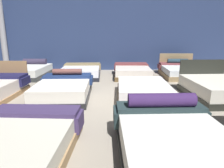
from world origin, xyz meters
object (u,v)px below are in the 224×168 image
object	(u,v)px
bed_9	(81,72)
bed_1	(17,144)
bed_2	(173,141)
support_pillar	(3,35)
bed_5	(64,88)
bed_10	(132,71)
bed_7	(217,89)
bed_8	(29,71)
bed_6	(143,91)
bed_11	(182,71)

from	to	relation	value
bed_9	bed_1	bearing A→B (deg)	-92.38
bed_2	support_pillar	bearing A→B (deg)	128.41
bed_5	bed_10	distance (m)	3.71
bed_7	bed_8	distance (m)	7.22
bed_6	support_pillar	world-z (taller)	support_pillar
bed_6	bed_8	world-z (taller)	bed_8
bed_2	bed_10	world-z (taller)	bed_2
bed_9	bed_11	world-z (taller)	bed_11
bed_2	bed_6	size ratio (longest dim) A/B	1.05
bed_2	bed_11	size ratio (longest dim) A/B	0.99
bed_2	support_pillar	size ratio (longest dim) A/B	0.62
bed_5	bed_8	world-z (taller)	bed_5
bed_5	support_pillar	bearing A→B (deg)	130.70
bed_5	bed_6	xyz separation A→B (m)	(2.26, -0.17, -0.03)
bed_9	support_pillar	distance (m)	4.28
bed_1	bed_2	world-z (taller)	bed_2
bed_9	bed_10	world-z (taller)	bed_10
bed_7	bed_9	distance (m)	5.29
bed_2	bed_6	world-z (taller)	bed_2
bed_1	bed_11	xyz separation A→B (m)	(4.45, 5.92, 0.02)
bed_6	support_pillar	xyz separation A→B (m)	(-5.99, 4.31, 1.53)
bed_7	bed_11	world-z (taller)	bed_7
bed_5	bed_8	xyz separation A→B (m)	(-2.16, 2.90, -0.01)
bed_2	bed_5	bearing A→B (deg)	125.24
bed_6	bed_1	bearing A→B (deg)	-126.65
bed_1	bed_5	world-z (taller)	bed_5
bed_11	support_pillar	size ratio (longest dim) A/B	0.63
bed_9	support_pillar	bearing A→B (deg)	160.72
bed_11	bed_1	bearing A→B (deg)	-124.77
bed_10	bed_1	bearing A→B (deg)	-109.43
bed_2	bed_9	xyz separation A→B (m)	(-2.16, 5.92, -0.04)
bed_5	bed_6	world-z (taller)	bed_5
bed_10	support_pillar	world-z (taller)	support_pillar
bed_5	bed_9	size ratio (longest dim) A/B	0.99
bed_10	bed_8	bearing A→B (deg)	-177.89
bed_9	bed_10	bearing A→B (deg)	-1.42
bed_2	bed_8	bearing A→B (deg)	125.25
bed_1	bed_9	size ratio (longest dim) A/B	0.97
bed_1	bed_7	xyz separation A→B (m)	(4.40, 2.86, 0.04)
bed_10	bed_5	bearing A→B (deg)	-126.22
bed_1	bed_7	bearing A→B (deg)	36.27
bed_1	bed_9	bearing A→B (deg)	92.46
bed_5	bed_9	bearing A→B (deg)	87.15
bed_7	support_pillar	xyz separation A→B (m)	(-8.12, 4.27, 1.49)
bed_1	bed_7	size ratio (longest dim) A/B	0.99
bed_2	bed_9	bearing A→B (deg)	108.54
bed_6	bed_9	distance (m)	3.79
bed_8	bed_11	distance (m)	6.61
bed_7	bed_11	xyz separation A→B (m)	(0.05, 3.07, -0.02)
bed_10	support_pillar	bearing A→B (deg)	170.33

